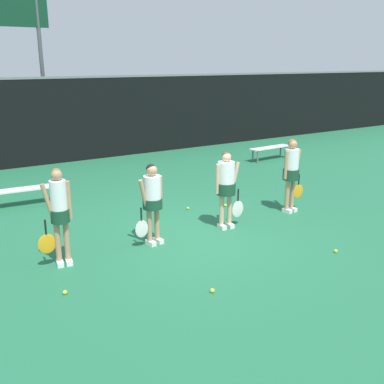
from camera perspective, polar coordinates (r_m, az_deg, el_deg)
name	(u,v)px	position (r m, az deg, el deg)	size (l,w,h in m)	color
ground_plane	(195,235)	(9.40, 0.35, -5.52)	(140.00, 140.00, 0.00)	#216642
fence_windscreen	(66,120)	(16.53, -15.65, 8.83)	(60.00, 0.08, 2.99)	black
bench_courtside	(20,191)	(11.95, -21.05, 0.10)	(1.91, 0.50, 0.44)	silver
bench_far	(270,149)	(16.68, 9.84, 5.43)	(1.74, 0.45, 0.48)	silver
player_0	(59,210)	(8.09, -16.52, -2.24)	(0.62, 0.33, 1.76)	tan
player_1	(152,197)	(8.71, -5.08, -0.70)	(0.65, 0.39, 1.62)	tan
player_2	(226,184)	(9.55, 4.38, 1.06)	(0.69, 0.41, 1.68)	tan
player_3	(291,169)	(10.82, 12.51, 2.83)	(0.67, 0.38, 1.76)	tan
tennis_ball_0	(336,251)	(9.00, 17.79, -7.15)	(0.07, 0.07, 0.07)	#CCE033
tennis_ball_2	(225,205)	(11.22, 4.25, -1.69)	(0.07, 0.07, 0.07)	#CCE033
tennis_ball_3	(212,291)	(7.21, 2.60, -12.40)	(0.07, 0.07, 0.07)	#CCE033
tennis_ball_4	(65,292)	(7.42, -15.84, -12.16)	(0.07, 0.07, 0.07)	#CCE033
tennis_ball_5	(188,208)	(10.98, -0.52, -2.07)	(0.07, 0.07, 0.07)	#CCE033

